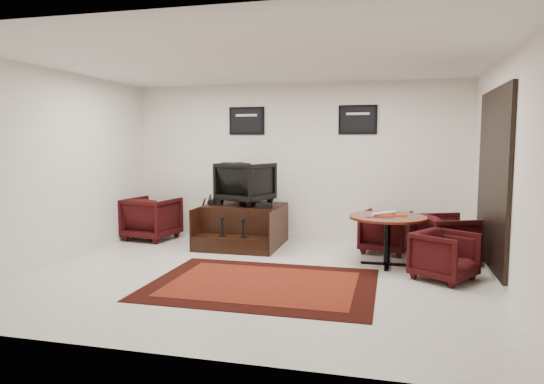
{
  "coord_description": "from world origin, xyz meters",
  "views": [
    {
      "loc": [
        1.71,
        -6.05,
        1.77
      ],
      "look_at": [
        -0.03,
        0.9,
        1.03
      ],
      "focal_mm": 32.0,
      "sensor_mm": 36.0,
      "label": 1
    }
  ],
  "objects": [
    {
      "name": "shine_chair",
      "position": [
        -0.77,
        1.98,
        1.09
      ],
      "size": [
        1.0,
        0.97,
        0.82
      ],
      "primitive_type": "imported",
      "rotation": [
        0.0,
        0.0,
        2.8
      ],
      "color": "black",
      "rests_on": "shine_podium"
    },
    {
      "name": "area_rug",
      "position": [
        0.16,
        -0.37,
        0.01
      ],
      "size": [
        2.78,
        2.08,
        0.01
      ],
      "color": "black",
      "rests_on": "ground"
    },
    {
      "name": "polish_kit",
      "position": [
        -0.33,
        1.56,
        0.73
      ],
      "size": [
        0.24,
        0.17,
        0.08
      ],
      "primitive_type": "cube",
      "rotation": [
        0.0,
        0.0,
        -0.02
      ],
      "color": "black",
      "rests_on": "shine_podium"
    },
    {
      "name": "room_shell",
      "position": [
        0.41,
        0.12,
        1.79
      ],
      "size": [
        6.02,
        5.02,
        2.81
      ],
      "color": "white",
      "rests_on": "ground"
    },
    {
      "name": "umbrella_hooked",
      "position": [
        -1.52,
        1.89,
        0.44
      ],
      "size": [
        0.33,
        0.12,
        0.88
      ],
      "primitive_type": null,
      "color": "black",
      "rests_on": "ground"
    },
    {
      "name": "table_chair_corner",
      "position": [
        2.38,
        0.39,
        0.35
      ],
      "size": [
        0.9,
        0.91,
        0.69
      ],
      "primitive_type": "imported",
      "rotation": [
        0.0,
        0.0,
        0.98
      ],
      "color": "black",
      "rests_on": "ground"
    },
    {
      "name": "shoes_pair",
      "position": [
        -1.26,
        1.81,
        0.73
      ],
      "size": [
        0.27,
        0.31,
        0.1
      ],
      "color": "black",
      "rests_on": "shine_podium"
    },
    {
      "name": "shine_podium",
      "position": [
        -0.77,
        1.84,
        0.32
      ],
      "size": [
        1.33,
        1.37,
        0.68
      ],
      "color": "black",
      "rests_on": "ground"
    },
    {
      "name": "umbrella_black",
      "position": [
        -1.54,
        1.68,
        0.42
      ],
      "size": [
        0.31,
        0.12,
        0.84
      ],
      "primitive_type": null,
      "color": "black",
      "rests_on": "ground"
    },
    {
      "name": "paper_roll",
      "position": [
        1.6,
        1.08,
        0.74
      ],
      "size": [
        0.34,
        0.32,
        0.05
      ],
      "primitive_type": "cylinder",
      "rotation": [
        0.0,
        1.57,
        0.75
      ],
      "color": "white",
      "rests_on": "meeting_table"
    },
    {
      "name": "armchair_side",
      "position": [
        -2.53,
        1.87,
        0.42
      ],
      "size": [
        0.93,
        0.89,
        0.85
      ],
      "primitive_type": "imported",
      "rotation": [
        0.0,
        0.0,
        2.99
      ],
      "color": "black",
      "rests_on": "ground"
    },
    {
      "name": "ground",
      "position": [
        0.0,
        0.0,
        0.0
      ],
      "size": [
        6.0,
        6.0,
        0.0
      ],
      "primitive_type": "plane",
      "color": "silver",
      "rests_on": "ground"
    },
    {
      "name": "table_chair_back",
      "position": [
        1.62,
        1.81,
        0.37
      ],
      "size": [
        0.85,
        0.81,
        0.74
      ],
      "primitive_type": "imported",
      "rotation": [
        0.0,
        0.0,
        2.93
      ],
      "color": "black",
      "rests_on": "ground"
    },
    {
      "name": "table_clutter",
      "position": [
        1.67,
        0.97,
        0.72
      ],
      "size": [
        0.57,
        0.33,
        0.01
      ],
      "color": "#DD550C",
      "rests_on": "meeting_table"
    },
    {
      "name": "table_chair_window",
      "position": [
        2.52,
        1.37,
        0.39
      ],
      "size": [
        0.94,
        0.97,
        0.78
      ],
      "primitive_type": "imported",
      "rotation": [
        0.0,
        0.0,
        1.96
      ],
      "color": "black",
      "rests_on": "ground"
    },
    {
      "name": "meeting_table",
      "position": [
        1.65,
        0.99,
        0.63
      ],
      "size": [
        1.09,
        1.09,
        0.72
      ],
      "color": "#431309",
      "rests_on": "ground"
    }
  ]
}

